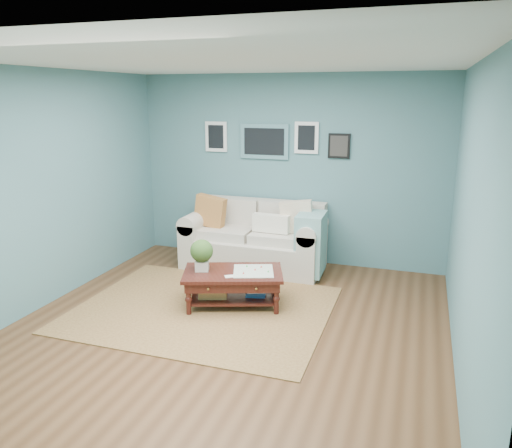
% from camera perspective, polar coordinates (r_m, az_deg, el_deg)
% --- Properties ---
extents(room_shell, '(5.00, 5.02, 2.70)m').
position_cam_1_polar(room_shell, '(4.96, -3.63, 2.42)').
color(room_shell, brown).
rests_on(room_shell, ground).
extents(area_rug, '(2.84, 2.27, 0.01)m').
position_cam_1_polar(area_rug, '(5.87, -6.05, -9.62)').
color(area_rug, brown).
rests_on(area_rug, ground).
extents(loveseat, '(2.01, 0.91, 1.03)m').
position_cam_1_polar(loveseat, '(7.08, 0.50, -1.70)').
color(loveseat, beige).
rests_on(loveseat, ground).
extents(coffee_table, '(1.29, 1.00, 0.79)m').
position_cam_1_polar(coffee_table, '(5.82, -3.24, -6.09)').
color(coffee_table, black).
rests_on(coffee_table, ground).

